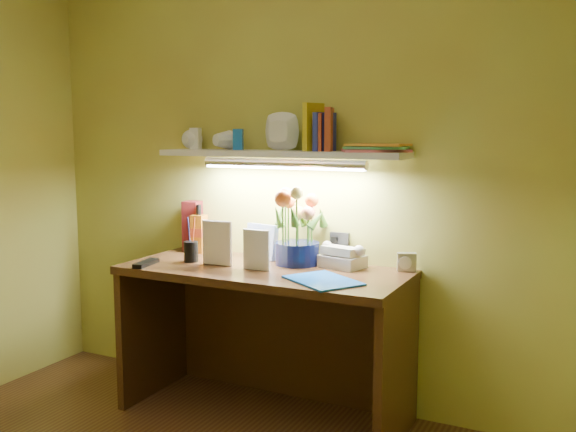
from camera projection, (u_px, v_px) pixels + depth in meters
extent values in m
cube|color=#321D0D|center=(264.00, 343.00, 3.17)|extent=(1.40, 0.60, 0.75)
cube|color=#B3B3B8|center=(407.00, 262.00, 3.05)|extent=(0.10, 0.07, 0.09)
cube|color=#551313|center=(193.00, 226.00, 3.57)|extent=(0.10, 0.10, 0.28)
cylinder|color=black|center=(191.00, 245.00, 3.26)|extent=(0.08, 0.08, 0.18)
cube|color=black|center=(146.00, 263.00, 3.19)|extent=(0.08, 0.19, 0.02)
cube|color=blue|center=(323.00, 281.00, 2.84)|extent=(0.40, 0.38, 0.01)
imported|color=white|center=(203.00, 242.00, 3.21)|extent=(0.17, 0.02, 0.22)
imported|color=white|center=(243.00, 249.00, 3.10)|extent=(0.14, 0.02, 0.20)
cube|color=white|center=(280.00, 154.00, 3.20)|extent=(1.30, 0.25, 0.03)
imported|color=white|center=(185.00, 141.00, 3.44)|extent=(0.12, 0.12, 0.08)
imported|color=white|center=(215.00, 141.00, 3.34)|extent=(0.13, 0.13, 0.09)
imported|color=white|center=(278.00, 146.00, 3.20)|extent=(0.20, 0.20, 0.05)
cube|color=white|center=(196.00, 139.00, 3.46)|extent=(0.06, 0.05, 0.11)
cube|color=blue|center=(238.00, 139.00, 3.32)|extent=(0.06, 0.05, 0.11)
cube|color=#A84126|center=(321.00, 132.00, 3.11)|extent=(0.05, 0.13, 0.18)
cube|color=gold|center=(314.00, 127.00, 3.13)|extent=(0.06, 0.15, 0.23)
cube|color=#263297|center=(324.00, 132.00, 3.10)|extent=(0.08, 0.14, 0.19)
cube|color=#267428|center=(311.00, 129.00, 3.15)|extent=(0.03, 0.14, 0.21)
cube|color=#A84126|center=(329.00, 129.00, 3.09)|extent=(0.07, 0.15, 0.21)
cube|color=#F5697D|center=(375.00, 151.00, 3.02)|extent=(0.38, 0.34, 0.01)
cube|color=#4EB772|center=(377.00, 148.00, 3.00)|extent=(0.32, 0.25, 0.01)
cube|color=orange|center=(378.00, 145.00, 2.99)|extent=(0.27, 0.21, 0.01)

